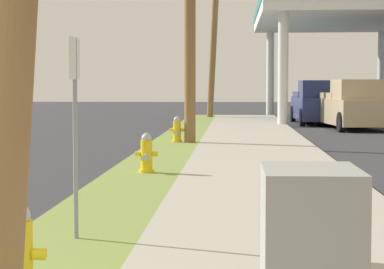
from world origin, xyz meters
TOP-DOWN VIEW (x-y plane):
  - fire_hydrant_nearest at (0.78, 2.58)m, footprint 0.42×0.38m
  - fire_hydrant_second at (0.77, 11.22)m, footprint 0.42×0.38m
  - fire_hydrant_third at (0.76, 19.07)m, footprint 0.42×0.37m
  - utility_pole_background at (1.36, 36.71)m, footprint 0.95×2.04m
  - street_sign_post at (0.73, 4.96)m, footprint 0.05×0.36m
  - car_black_by_near_pump at (7.87, 42.70)m, footprint 2.01×4.53m
  - truck_navy_at_forecourt at (6.22, 32.35)m, footprint 2.20×5.43m
  - truck_tan_on_apron at (7.16, 28.18)m, footprint 2.54×5.55m
  - truck_teal_at_far_bay at (6.73, 35.23)m, footprint 2.30×5.47m

SIDE VIEW (x-z plane):
  - fire_hydrant_nearest at x=0.78m, z-range 0.07..0.82m
  - fire_hydrant_second at x=0.77m, z-range 0.07..0.82m
  - fire_hydrant_third at x=0.76m, z-range 0.07..0.82m
  - car_black_by_near_pump at x=7.87m, z-range -0.07..1.51m
  - truck_navy_at_forecourt at x=6.22m, z-range -0.07..1.90m
  - truck_tan_on_apron at x=7.16m, z-range -0.07..1.90m
  - truck_teal_at_far_bay at x=6.73m, z-range -0.07..1.90m
  - street_sign_post at x=0.73m, z-range 0.57..2.69m
  - utility_pole_background at x=1.36m, z-range 0.20..8.74m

